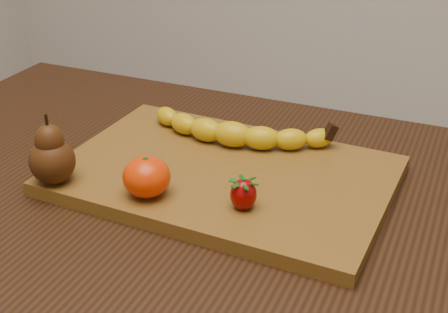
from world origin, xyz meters
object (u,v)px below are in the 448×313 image
at_px(cutting_board, 224,176).
at_px(mandarin, 147,177).
at_px(pear, 51,149).
at_px(table, 175,243).

height_order(cutting_board, mandarin, mandarin).
bearing_deg(pear, cutting_board, 31.57).
height_order(table, cutting_board, cutting_board).
bearing_deg(mandarin, pear, -172.03).
height_order(table, pear, pear).
relative_size(table, pear, 10.52).
height_order(cutting_board, pear, pear).
xyz_separation_m(pear, mandarin, (0.13, 0.02, -0.02)).
xyz_separation_m(cutting_board, mandarin, (-0.06, -0.10, 0.04)).
bearing_deg(pear, mandarin, 7.97).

